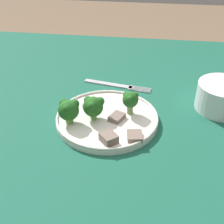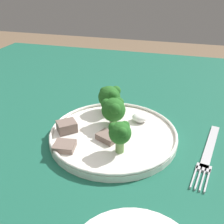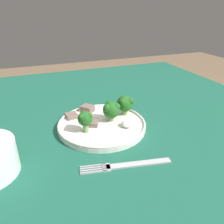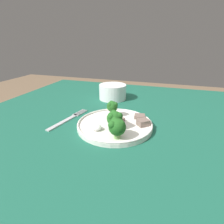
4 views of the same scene
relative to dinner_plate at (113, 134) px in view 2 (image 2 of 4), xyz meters
name	(u,v)px [view 2 (image 2 of 4)]	position (x,y,z in m)	size (l,w,h in m)	color
table	(101,166)	(0.03, -0.02, -0.10)	(1.19, 1.19, 0.76)	#195642
dinner_plate	(113,134)	(0.00, 0.00, 0.00)	(0.24, 0.24, 0.02)	white
fork	(208,153)	(-0.18, 0.00, -0.01)	(0.06, 0.20, 0.00)	#B2B2B7
broccoli_floret_near_rim_left	(120,133)	(-0.03, 0.05, 0.04)	(0.04, 0.04, 0.06)	#709E56
broccoli_floret_center_left	(114,109)	(0.01, -0.03, 0.04)	(0.05, 0.05, 0.06)	#709E56
broccoli_floret_back_left	(111,97)	(0.03, -0.08, 0.04)	(0.05, 0.05, 0.06)	#709E56
meat_slice_front_slice	(108,137)	(0.00, 0.02, 0.01)	(0.05, 0.04, 0.01)	#756056
meat_slice_middle_slice	(67,126)	(0.09, 0.02, 0.01)	(0.05, 0.05, 0.02)	#756056
meat_slice_rear_slice	(65,146)	(0.07, 0.07, 0.01)	(0.04, 0.04, 0.01)	#756056
sauce_dollop	(140,118)	(-0.04, -0.06, 0.01)	(0.03, 0.03, 0.02)	white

